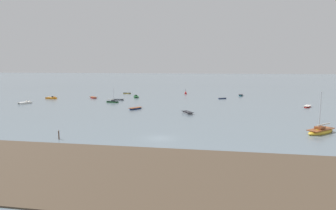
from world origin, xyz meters
The scene contains 17 objects.
ground_plane centered at (0.00, 0.00, 0.00)m, with size 800.00×800.00×0.00m, color slate.
mudflat_shore centered at (-4.11, -15.74, 0.07)m, with size 378.52×19.40×0.15m, color #4C3D2D.
motorboat_moored_0 centered at (-21.00, 59.46, 0.21)m, with size 3.02×4.78×1.55m.
rowboat_moored_0 centered at (1.92, 25.34, 0.19)m, with size 3.65×4.57×0.70m.
motorboat_moored_1 centered at (-48.80, 49.64, 0.21)m, with size 4.65×2.25×1.53m.
rowboat_moored_1 centered at (-28.89, 73.36, 0.15)m, with size 3.57×1.28×0.56m.
motorboat_moored_2 centered at (-49.56, 36.33, 0.21)m, with size 3.19×4.74×1.54m.
rowboat_moored_2 centered at (-24.47, 49.69, 0.17)m, with size 4.00×1.75×0.61m.
sailboat_moored_0 centered at (-24.19, 43.38, 0.22)m, with size 4.67×2.05×5.06m.
rowboat_moored_3 centered at (34.21, 42.53, 0.19)m, with size 3.29×4.52×0.68m.
rowboat_moored_4 centered at (17.85, 71.87, 0.19)m, with size 1.97×4.67×0.72m.
rowboat_moored_5 centered at (-12.83, 30.36, 0.19)m, with size 3.50×4.48×0.68m.
rowboat_moored_6 centered at (10.61, 60.20, 0.14)m, with size 3.34×2.57×0.51m.
rowboat_moored_7 centered at (-35.53, 54.35, 0.18)m, with size 4.20×3.96×0.68m.
sailboat_moored_1 centered at (27.07, 8.38, 0.33)m, with size 6.43×6.24×7.67m.
channel_buoy centered at (-4.26, 75.76, 0.46)m, with size 0.90×0.90×2.30m.
mooring_post_near centered at (-15.76, -3.43, 0.71)m, with size 0.22×0.22×1.64m.
Camera 1 is at (9.37, -45.87, 11.72)m, focal length 31.53 mm.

